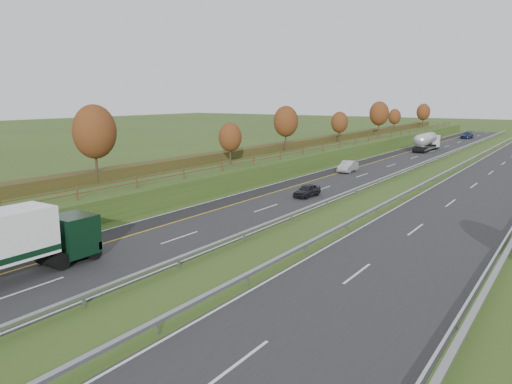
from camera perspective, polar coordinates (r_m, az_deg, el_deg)
ground at (r=62.24m, az=16.44°, el=0.81°), size 400.00×400.00×0.00m
near_carriageway at (r=69.53m, az=11.37°, el=2.07°), size 10.50×200.00×0.04m
far_carriageway at (r=65.24m, az=24.89°, el=0.70°), size 10.50×200.00×0.04m
hard_shoulder at (r=71.00m, az=8.57°, el=2.34°), size 3.00×200.00×0.04m
lane_markings at (r=67.30m, az=16.38°, el=1.58°), size 26.75×200.00×0.01m
embankment_left at (r=75.19m, az=2.18°, el=3.67°), size 12.00×200.00×2.00m
hedge_left at (r=76.07m, az=0.90°, el=4.93°), size 2.20×180.00×1.10m
fence_left at (r=72.41m, az=5.07°, el=4.74°), size 0.12×189.06×1.20m
median_barrier_near at (r=67.54m, az=15.87°, el=2.12°), size 0.32×200.00×0.71m
median_barrier_far at (r=66.20m, az=20.07°, el=1.71°), size 0.32×200.00×0.71m
trees_left at (r=71.67m, az=1.04°, el=7.63°), size 6.64×164.30×7.66m
road_tanker at (r=102.87m, az=18.93°, el=5.51°), size 2.40×11.22×3.46m
car_dark_near at (r=52.51m, az=5.86°, el=0.17°), size 1.70×3.87×1.30m
car_silver_mid at (r=70.82m, az=10.46°, el=2.90°), size 1.94×4.79×1.55m
car_small_far at (r=137.32m, az=22.98°, el=5.99°), size 2.46×5.53×1.58m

